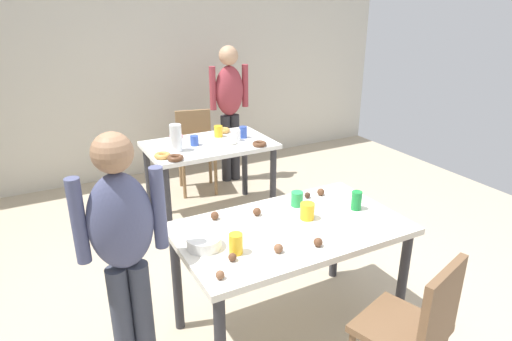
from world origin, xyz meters
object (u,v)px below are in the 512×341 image
(dining_table_far, at_px, (209,154))
(person_adult_far, at_px, (229,102))
(person_girl_near, at_px, (124,244))
(soda_can, at_px, (356,201))
(chair_near_table, at_px, (416,325))
(pitcher_far, at_px, (176,138))
(dining_table_near, at_px, (291,239))
(chair_far_table, at_px, (195,146))
(mixing_bowl, at_px, (204,242))

(dining_table_far, xyz_separation_m, person_adult_far, (0.57, 0.76, 0.28))
(person_girl_near, height_order, soda_can, person_girl_near)
(chair_near_table, xyz_separation_m, pitcher_far, (-0.41, 2.42, 0.37))
(soda_can, bearing_deg, person_girl_near, 177.53)
(chair_near_table, xyz_separation_m, person_girl_near, (-1.21, 0.83, 0.37))
(dining_table_near, height_order, chair_far_table, chair_far_table)
(person_girl_near, distance_m, soda_can, 1.45)
(mixing_bowl, relative_size, pitcher_far, 0.80)
(person_girl_near, bearing_deg, chair_near_table, -34.35)
(dining_table_near, height_order, mixing_bowl, mixing_bowl)
(dining_table_near, relative_size, person_girl_near, 0.94)
(soda_can, bearing_deg, person_adult_far, 83.91)
(dining_table_near, distance_m, mixing_bowl, 0.56)
(dining_table_far, relative_size, chair_far_table, 1.33)
(chair_near_table, distance_m, person_adult_far, 3.31)
(dining_table_far, height_order, soda_can, soda_can)
(dining_table_far, xyz_separation_m, mixing_bowl, (-0.73, -1.70, 0.14))
(person_adult_far, distance_m, soda_can, 2.50)
(dining_table_far, height_order, chair_near_table, chair_near_table)
(person_adult_far, relative_size, mixing_bowl, 8.05)
(dining_table_far, relative_size, person_adult_far, 0.75)
(dining_table_far, relative_size, mixing_bowl, 6.07)
(soda_can, xyz_separation_m, pitcher_far, (-0.64, 1.65, 0.06))
(person_girl_near, bearing_deg, mixing_bowl, -5.35)
(person_adult_far, bearing_deg, chair_far_table, -174.49)
(dining_table_near, bearing_deg, pitcher_far, 95.27)
(dining_table_near, distance_m, pitcher_far, 1.67)
(chair_near_table, bearing_deg, person_adult_far, 81.32)
(person_adult_far, distance_m, pitcher_far, 1.23)
(soda_can, relative_size, pitcher_far, 0.51)
(person_adult_far, height_order, mixing_bowl, person_adult_far)
(chair_near_table, xyz_separation_m, chair_far_table, (0.06, 3.21, 0.00))
(person_girl_near, xyz_separation_m, mixing_bowl, (0.41, -0.04, -0.08))
(person_adult_far, bearing_deg, person_girl_near, -125.26)
(pitcher_far, bearing_deg, dining_table_near, -84.73)
(chair_far_table, bearing_deg, dining_table_far, -99.99)
(dining_table_near, xyz_separation_m, dining_table_far, (0.18, 1.72, -0.02))
(dining_table_near, height_order, pitcher_far, pitcher_far)
(dining_table_far, bearing_deg, chair_near_table, -88.38)
(chair_near_table, bearing_deg, dining_table_near, 108.27)
(chair_far_table, bearing_deg, person_girl_near, -118.12)
(chair_near_table, xyz_separation_m, mixing_bowl, (-0.80, 0.79, 0.29))
(dining_table_far, xyz_separation_m, chair_near_table, (0.07, -2.49, -0.15))
(chair_near_table, distance_m, mixing_bowl, 1.16)
(dining_table_near, bearing_deg, dining_table_far, 83.87)
(dining_table_far, bearing_deg, chair_far_table, 80.01)
(person_adult_far, xyz_separation_m, pitcher_far, (-0.90, -0.83, -0.05))
(person_adult_far, bearing_deg, chair_near_table, -98.68)
(dining_table_near, xyz_separation_m, mixing_bowl, (-0.55, 0.02, 0.12))
(pitcher_far, bearing_deg, mixing_bowl, -103.62)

